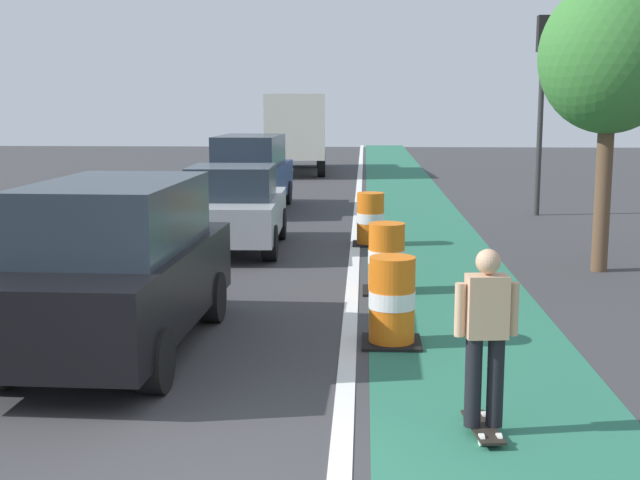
% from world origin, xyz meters
% --- Properties ---
extents(bike_lane_strip, '(2.50, 80.00, 0.01)m').
position_xyz_m(bike_lane_strip, '(2.40, 12.00, 0.00)').
color(bike_lane_strip, '#286B51').
rests_on(bike_lane_strip, ground).
extents(lane_divider_stripe, '(0.20, 80.00, 0.01)m').
position_xyz_m(lane_divider_stripe, '(0.90, 12.00, 0.01)').
color(lane_divider_stripe, silver).
rests_on(lane_divider_stripe, ground).
extents(skateboarder_on_lane, '(0.57, 0.82, 1.69)m').
position_xyz_m(skateboarder_on_lane, '(2.16, 1.42, 0.91)').
color(skateboarder_on_lane, black).
rests_on(skateboarder_on_lane, ground).
extents(parked_suv_nearest, '(2.02, 4.65, 2.04)m').
position_xyz_m(parked_suv_nearest, '(-1.83, 3.79, 1.04)').
color(parked_suv_nearest, black).
rests_on(parked_suv_nearest, ground).
extents(parked_sedan_second, '(2.02, 4.15, 1.70)m').
position_xyz_m(parked_sedan_second, '(-1.53, 10.85, 0.83)').
color(parked_sedan_second, '#9EA0A5').
rests_on(parked_sedan_second, ground).
extents(parked_suv_third, '(2.02, 4.65, 2.04)m').
position_xyz_m(parked_suv_third, '(-2.05, 17.12, 1.04)').
color(parked_suv_third, navy).
rests_on(parked_suv_third, ground).
extents(traffic_barrel_front, '(0.73, 0.73, 1.09)m').
position_xyz_m(traffic_barrel_front, '(1.43, 4.25, 0.53)').
color(traffic_barrel_front, orange).
rests_on(traffic_barrel_front, ground).
extents(traffic_barrel_mid, '(0.73, 0.73, 1.09)m').
position_xyz_m(traffic_barrel_mid, '(1.43, 7.14, 0.53)').
color(traffic_barrel_mid, orange).
rests_on(traffic_barrel_mid, ground).
extents(traffic_barrel_back, '(0.73, 0.73, 1.09)m').
position_xyz_m(traffic_barrel_back, '(1.21, 11.56, 0.53)').
color(traffic_barrel_back, orange).
rests_on(traffic_barrel_back, ground).
extents(delivery_truck_down_block, '(2.76, 7.73, 3.23)m').
position_xyz_m(delivery_truck_down_block, '(-1.79, 29.76, 1.85)').
color(delivery_truck_down_block, silver).
rests_on(delivery_truck_down_block, ground).
extents(traffic_light_corner, '(0.41, 0.32, 5.10)m').
position_xyz_m(traffic_light_corner, '(5.61, 16.47, 3.50)').
color(traffic_light_corner, '#2D2D2D').
rests_on(traffic_light_corner, ground).
extents(street_tree_sidewalk, '(2.40, 2.40, 5.00)m').
position_xyz_m(street_tree_sidewalk, '(5.22, 9.02, 3.67)').
color(street_tree_sidewalk, brown).
rests_on(street_tree_sidewalk, ground).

